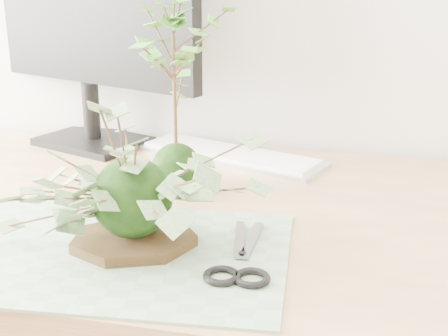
{
  "coord_description": "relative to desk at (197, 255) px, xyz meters",
  "views": [
    {
      "loc": [
        0.19,
        0.33,
        1.12
      ],
      "look_at": [
        0.0,
        1.14,
        0.84
      ],
      "focal_mm": 50.0,
      "sensor_mm": 36.0,
      "label": 1
    }
  ],
  "objects": [
    {
      "name": "maple_kokedama",
      "position": [
        -0.05,
        0.06,
        0.33
      ],
      "size": [
        0.21,
        0.21,
        0.35
      ],
      "rotation": [
        0.0,
        0.0,
        0.13
      ],
      "color": "black",
      "rests_on": "desk"
    },
    {
      "name": "scissors",
      "position": [
        0.11,
        -0.21,
        0.1
      ],
      "size": [
        0.09,
        0.19,
        0.01
      ],
      "rotation": [
        0.0,
        0.0,
        0.09
      ],
      "color": "gray",
      "rests_on": "cutting_mat"
    },
    {
      "name": "keyboard",
      "position": [
        -0.0,
        0.26,
        0.09
      ],
      "size": [
        0.41,
        0.24,
        0.02
      ],
      "rotation": [
        0.0,
        0.0,
        -0.33
      ],
      "color": "silver",
      "rests_on": "desk"
    },
    {
      "name": "monitor",
      "position": [
        -0.31,
        0.3,
        0.37
      ],
      "size": [
        0.52,
        0.23,
        0.48
      ],
      "rotation": [
        0.0,
        0.0,
        -0.36
      ],
      "color": "black",
      "rests_on": "desk"
    },
    {
      "name": "cutting_mat",
      "position": [
        -0.07,
        -0.19,
        0.09
      ],
      "size": [
        0.51,
        0.36,
        0.0
      ],
      "primitive_type": "cube",
      "rotation": [
        0.0,
        0.0,
        0.08
      ],
      "color": "gray",
      "rests_on": "desk"
    },
    {
      "name": "ivy_kokedama",
      "position": [
        -0.04,
        -0.17,
        0.21
      ],
      "size": [
        0.4,
        0.4,
        0.22
      ],
      "rotation": [
        0.0,
        0.0,
        -0.37
      ],
      "color": "black",
      "rests_on": "stone_dish"
    },
    {
      "name": "desk",
      "position": [
        0.0,
        0.0,
        0.0
      ],
      "size": [
        1.6,
        0.7,
        0.74
      ],
      "color": "tan",
      "rests_on": "ground_plane"
    },
    {
      "name": "stone_dish",
      "position": [
        -0.04,
        -0.17,
        0.1
      ],
      "size": [
        0.23,
        0.23,
        0.01
      ],
      "primitive_type": "cylinder",
      "rotation": [
        0.0,
        0.0,
        0.39
      ],
      "color": "black",
      "rests_on": "cutting_mat"
    }
  ]
}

